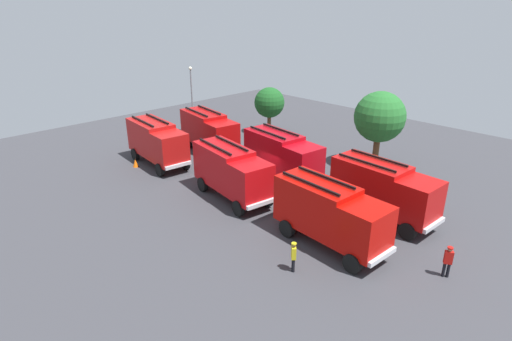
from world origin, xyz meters
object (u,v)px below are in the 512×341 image
(fire_truck_0, at_px, (157,141))
(fire_truck_2, at_px, (330,212))
(fire_truck_1, at_px, (232,170))
(fire_truck_5, at_px, (384,188))
(firefighter_0, at_px, (448,260))
(tree_1, at_px, (380,117))
(tree_0, at_px, (269,103))
(fire_truck_4, at_px, (282,154))
(firefighter_1, at_px, (294,255))
(firefighter_3, at_px, (283,151))
(lamppost, at_px, (192,95))
(firefighter_2, at_px, (389,188))
(traffic_cone_0, at_px, (136,163))
(fire_truck_3, at_px, (209,130))

(fire_truck_0, distance_m, fire_truck_2, 18.59)
(fire_truck_1, distance_m, fire_truck_5, 10.57)
(firefighter_0, height_order, tree_1, tree_1)
(tree_1, bearing_deg, tree_0, 177.10)
(fire_truck_4, bearing_deg, firefighter_1, -38.37)
(fire_truck_0, height_order, tree_1, tree_1)
(firefighter_3, relative_size, lamppost, 0.25)
(firefighter_2, distance_m, tree_1, 7.54)
(fire_truck_5, xyz_separation_m, firefighter_0, (5.78, -3.38, -1.14))
(fire_truck_2, distance_m, tree_0, 22.96)
(traffic_cone_0, height_order, lamppost, lamppost)
(firefighter_1, bearing_deg, fire_truck_4, 89.52)
(fire_truck_2, xyz_separation_m, fire_truck_4, (-8.63, 5.34, 0.00))
(fire_truck_0, xyz_separation_m, tree_0, (0.32, 13.84, 1.24))
(firefighter_0, bearing_deg, traffic_cone_0, -113.39)
(firefighter_2, xyz_separation_m, firefighter_3, (-10.65, 0.41, 0.07))
(fire_truck_4, xyz_separation_m, fire_truck_5, (9.07, -0.13, 0.00))
(fire_truck_1, xyz_separation_m, tree_1, (4.07, 13.01, 2.31))
(firefighter_3, bearing_deg, fire_truck_5, -34.90)
(fire_truck_5, bearing_deg, firefighter_0, -27.39)
(firefighter_2, relative_size, firefighter_3, 0.94)
(fire_truck_3, distance_m, fire_truck_5, 18.45)
(fire_truck_2, bearing_deg, firefighter_3, 146.60)
(firefighter_2, height_order, tree_1, tree_1)
(fire_truck_0, height_order, firefighter_3, fire_truck_0)
(fire_truck_0, distance_m, firefighter_2, 19.74)
(lamppost, bearing_deg, fire_truck_2, -18.39)
(firefighter_0, xyz_separation_m, lamppost, (-30.53, 6.24, 3.14))
(firefighter_1, height_order, firefighter_2, firefighter_1)
(fire_truck_3, relative_size, tree_0, 1.49)
(fire_truck_0, distance_m, tree_0, 13.90)
(fire_truck_4, xyz_separation_m, firefighter_2, (8.06, 2.62, -1.19))
(fire_truck_1, relative_size, fire_truck_3, 1.00)
(fire_truck_5, bearing_deg, firefighter_2, 113.22)
(fire_truck_3, relative_size, firefighter_1, 4.36)
(fire_truck_4, xyz_separation_m, lamppost, (-15.68, 2.74, 2.01))
(fire_truck_1, height_order, firefighter_1, fire_truck_1)
(fire_truck_4, relative_size, firefighter_2, 4.34)
(fire_truck_2, bearing_deg, traffic_cone_0, -171.22)
(fire_truck_2, xyz_separation_m, fire_truck_3, (-18.00, 5.32, 0.00))
(fire_truck_4, bearing_deg, fire_truck_5, 5.56)
(fire_truck_4, relative_size, traffic_cone_0, 10.71)
(fire_truck_3, bearing_deg, fire_truck_4, 8.76)
(fire_truck_0, height_order, fire_truck_5, same)
(firefighter_1, relative_size, tree_0, 0.34)
(tree_0, bearing_deg, firefighter_0, -26.12)
(fire_truck_2, height_order, firefighter_3, fire_truck_2)
(fire_truck_3, xyz_separation_m, lamppost, (-6.31, 2.76, 2.01))
(fire_truck_1, distance_m, tree_1, 13.83)
(fire_truck_1, distance_m, tree_0, 16.68)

